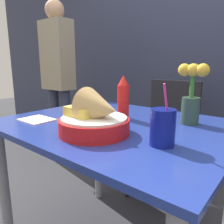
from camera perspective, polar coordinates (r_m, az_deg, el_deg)
wall_window at (r=2.15m, az=24.19°, el=19.06°), size 7.00×0.06×2.60m
dining_table at (r=1.05m, az=1.11°, el=-8.59°), size 1.02×0.81×0.75m
chair_far_window at (r=1.74m, az=14.37°, el=-4.01°), size 0.40×0.40×0.89m
food_basket at (r=0.82m, az=-4.22°, el=-1.62°), size 0.27×0.27×0.18m
ketchup_bottle at (r=1.06m, az=2.95°, el=3.68°), size 0.06×0.06×0.21m
drink_cup at (r=0.73m, az=13.08°, el=-4.21°), size 0.08×0.08×0.21m
flower_vase at (r=1.02m, az=20.05°, el=4.44°), size 0.13×0.08×0.27m
napkin at (r=1.10m, az=-19.09°, el=-1.91°), size 0.15×0.12×0.01m
person_standing at (r=2.22m, az=-13.92°, el=9.49°), size 0.32×0.18×1.59m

